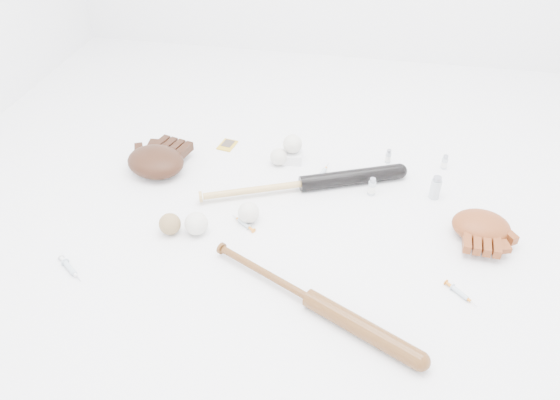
% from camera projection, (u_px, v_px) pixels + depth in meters
% --- Properties ---
extents(bat_dark, '(0.81, 0.39, 0.06)m').
position_uv_depth(bat_dark, '(303.00, 184.00, 2.13)').
color(bat_dark, black).
rests_on(bat_dark, ground).
extents(bat_wood, '(0.73, 0.40, 0.06)m').
position_uv_depth(bat_wood, '(310.00, 298.00, 1.67)').
color(bat_wood, brown).
rests_on(bat_wood, ground).
extents(glove_dark, '(0.35, 0.35, 0.10)m').
position_uv_depth(glove_dark, '(156.00, 161.00, 2.22)').
color(glove_dark, black).
rests_on(glove_dark, ground).
extents(glove_tan, '(0.25, 0.25, 0.09)m').
position_uv_depth(glove_tan, '(481.00, 226.00, 1.91)').
color(glove_tan, brown).
rests_on(glove_tan, ground).
extents(trading_card, '(0.08, 0.10, 0.01)m').
position_uv_depth(trading_card, '(227.00, 145.00, 2.40)').
color(trading_card, gold).
rests_on(trading_card, ground).
extents(pedestal, '(0.09, 0.09, 0.04)m').
position_uv_depth(pedestal, '(292.00, 156.00, 2.30)').
color(pedestal, white).
rests_on(pedestal, ground).
extents(baseball_on_pedestal, '(0.08, 0.08, 0.08)m').
position_uv_depth(baseball_on_pedestal, '(292.00, 144.00, 2.26)').
color(baseball_on_pedestal, silver).
rests_on(baseball_on_pedestal, pedestal).
extents(baseball_left, '(0.08, 0.08, 0.08)m').
position_uv_depth(baseball_left, '(196.00, 224.00, 1.93)').
color(baseball_left, silver).
rests_on(baseball_left, ground).
extents(baseball_upper, '(0.07, 0.07, 0.07)m').
position_uv_depth(baseball_upper, '(279.00, 157.00, 2.27)').
color(baseball_upper, silver).
rests_on(baseball_upper, ground).
extents(baseball_mid, '(0.08, 0.08, 0.08)m').
position_uv_depth(baseball_mid, '(249.00, 213.00, 1.98)').
color(baseball_mid, silver).
rests_on(baseball_mid, ground).
extents(baseball_aged, '(0.08, 0.08, 0.08)m').
position_uv_depth(baseball_aged, '(170.00, 224.00, 1.93)').
color(baseball_aged, olive).
rests_on(baseball_aged, ground).
extents(syringe_0, '(0.14, 0.12, 0.02)m').
position_uv_depth(syringe_0, '(70.00, 268.00, 1.80)').
color(syringe_0, '#ADBCC6').
rests_on(syringe_0, ground).
extents(syringe_1, '(0.12, 0.10, 0.02)m').
position_uv_depth(syringe_1, '(244.00, 223.00, 1.98)').
color(syringe_1, '#ADBCC6').
rests_on(syringe_1, ground).
extents(syringe_2, '(0.06, 0.17, 0.02)m').
position_uv_depth(syringe_2, '(322.00, 174.00, 2.22)').
color(syringe_2, '#ADBCC6').
rests_on(syringe_2, ground).
extents(syringe_3, '(0.11, 0.11, 0.02)m').
position_uv_depth(syringe_3, '(460.00, 293.00, 1.71)').
color(syringe_3, '#ADBCC6').
rests_on(syringe_3, ground).
extents(vial_0, '(0.02, 0.02, 0.06)m').
position_uv_depth(vial_0, '(388.00, 156.00, 2.28)').
color(vial_0, silver).
rests_on(vial_0, ground).
extents(vial_1, '(0.02, 0.02, 0.06)m').
position_uv_depth(vial_1, '(445.00, 162.00, 2.25)').
color(vial_1, silver).
rests_on(vial_1, ground).
extents(vial_2, '(0.03, 0.03, 0.07)m').
position_uv_depth(vial_2, '(372.00, 187.00, 2.10)').
color(vial_2, silver).
rests_on(vial_2, ground).
extents(vial_3, '(0.04, 0.04, 0.10)m').
position_uv_depth(vial_3, '(436.00, 187.00, 2.08)').
color(vial_3, silver).
rests_on(vial_3, ground).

